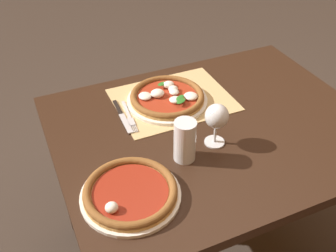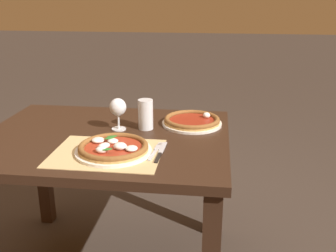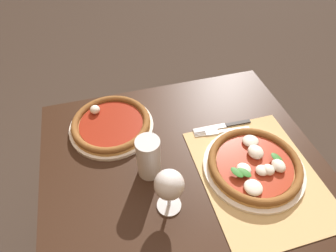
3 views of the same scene
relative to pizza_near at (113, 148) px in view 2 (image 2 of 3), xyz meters
The scene contains 8 objects.
dining_table 0.26m from the pizza_near, 115.17° to the left, with size 1.14×0.89×0.74m.
paper_placemat 0.03m from the pizza_near, 168.03° to the right, with size 0.45×0.35×0.00m, color tan.
pizza_near is the anchor object (origin of this frame).
pizza_far 0.50m from the pizza_near, 53.79° to the left, with size 0.30×0.30×0.05m.
wine_glass 0.30m from the pizza_near, 99.68° to the left, with size 0.08×0.08×0.16m.
pint_glass 0.33m from the pizza_near, 76.03° to the left, with size 0.07×0.07×0.15m.
fork 0.18m from the pizza_near, 11.60° to the left, with size 0.04×0.20×0.00m.
knife 0.20m from the pizza_near, ahead, with size 0.02×0.22×0.01m.
Camera 2 is at (0.51, -1.66, 1.38)m, focal length 42.00 mm.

